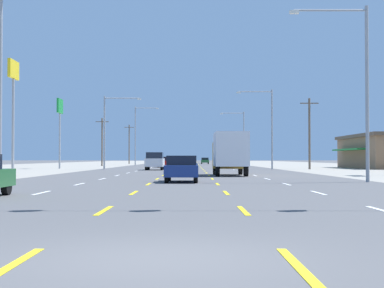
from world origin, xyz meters
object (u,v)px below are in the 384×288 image
object	(u,v)px
sedan_center_turn_mid	(188,166)
streetlight_left_row_2	(140,132)
streetlight_left_row_0	(11,71)
pole_sign_left_row_1	(16,87)
streetlight_right_row_1	(271,123)
suv_inner_left_far	(158,161)
sedan_inner_right_distant_a	(208,161)
hatchback_inner_left_farthest	(166,162)
streetlight_right_row_2	(244,134)
streetlight_right_row_0	(362,79)
streetlight_left_row_1	(112,126)
sedan_center_turn_near	(185,168)
pole_sign_left_row_2	(63,114)
box_truck_inner_right_midfar	(233,151)
sedan_far_right_farther	(243,162)

from	to	relation	value
sedan_center_turn_mid	streetlight_left_row_2	xyz separation A→B (m)	(-9.69, 66.29, 5.56)
sedan_center_turn_mid	streetlight_left_row_2	bearing A→B (deg)	98.32
streetlight_left_row_0	streetlight_left_row_2	xyz separation A→B (m)	(-0.02, 76.88, 0.18)
streetlight_left_row_0	pole_sign_left_row_1	bearing A→B (deg)	106.07
sedan_center_turn_mid	streetlight_right_row_1	size ratio (longest dim) A/B	0.47
suv_inner_left_far	sedan_inner_right_distant_a	xyz separation A→B (m)	(7.18, 69.54, -0.27)
sedan_center_turn_mid	suv_inner_left_far	size ratio (longest dim) A/B	0.92
hatchback_inner_left_farthest	pole_sign_left_row_1	distance (m)	39.02
streetlight_right_row_2	pole_sign_left_row_1	bearing A→B (deg)	-111.07
sedan_inner_right_distant_a	streetlight_right_row_2	xyz separation A→B (m)	(6.23, -26.30, 5.07)
streetlight_right_row_0	streetlight_left_row_1	distance (m)	43.03
sedan_center_turn_near	pole_sign_left_row_1	distance (m)	21.41
pole_sign_left_row_2	pole_sign_left_row_1	bearing A→B (deg)	-85.32
sedan_inner_right_distant_a	pole_sign_left_row_2	xyz separation A→B (m)	(-19.69, -61.74, 6.14)
pole_sign_left_row_1	streetlight_left_row_1	world-z (taller)	pole_sign_left_row_1
hatchback_inner_left_farthest	streetlight_right_row_2	size ratio (longest dim) A/B	0.39
box_truck_inner_right_midfar	pole_sign_left_row_2	world-z (taller)	pole_sign_left_row_2
sedan_inner_right_distant_a	streetlight_right_row_1	size ratio (longest dim) A/B	0.47
pole_sign_left_row_2	streetlight_left_row_0	world-z (taller)	streetlight_left_row_0
streetlight_left_row_2	streetlight_right_row_2	xyz separation A→B (m)	(19.41, 0.00, -0.49)
streetlight_right_row_1	box_truck_inner_right_midfar	bearing A→B (deg)	-103.64
box_truck_inner_right_midfar	sedan_inner_right_distant_a	bearing A→B (deg)	89.93
sedan_center_turn_mid	pole_sign_left_row_1	xyz separation A→B (m)	(-14.05, 4.59, 6.36)
sedan_far_right_farther	pole_sign_left_row_2	world-z (taller)	pole_sign_left_row_2
sedan_center_turn_near	pole_sign_left_row_1	bearing A→B (deg)	133.12
sedan_inner_right_distant_a	streetlight_right_row_0	distance (m)	103.49
hatchback_inner_left_farthest	pole_sign_left_row_1	xyz separation A→B (m)	(-10.43, -37.07, 6.34)
suv_inner_left_far	streetlight_right_row_1	size ratio (longest dim) A/B	0.51
pole_sign_left_row_1	streetlight_left_row_2	bearing A→B (deg)	85.96
streetlight_right_row_0	streetlight_left_row_1	bearing A→B (deg)	116.69
streetlight_left_row_2	sedan_center_turn_near	bearing A→B (deg)	-82.85
sedan_center_turn_near	streetlight_left_row_2	xyz separation A→B (m)	(-9.62, 76.63, 5.56)
sedan_center_turn_mid	suv_inner_left_far	bearing A→B (deg)	99.08
sedan_inner_right_distant_a	pole_sign_left_row_1	xyz separation A→B (m)	(-17.54, -88.00, 6.36)
suv_inner_left_far	streetlight_right_row_0	size ratio (longest dim) A/B	0.50
pole_sign_left_row_1	sedan_inner_right_distant_a	bearing A→B (deg)	78.73
streetlight_left_row_0	streetlight_right_row_0	size ratio (longest dim) A/B	1.08
streetlight_left_row_0	streetlight_left_row_1	size ratio (longest dim) A/B	1.20
box_truck_inner_right_midfar	streetlight_left_row_0	bearing A→B (deg)	-136.75
sedan_inner_right_distant_a	streetlight_left_row_1	distance (m)	66.20
pole_sign_left_row_2	streetlight_left_row_0	bearing A→B (deg)	-81.06
sedan_center_turn_mid	streetlight_right_row_1	xyz separation A→B (m)	(9.73, 27.85, 4.87)
sedan_center_turn_near	streetlight_left_row_0	world-z (taller)	streetlight_left_row_0
hatchback_inner_left_farthest	streetlight_left_row_0	size ratio (longest dim) A/B	0.37
sedan_far_right_farther	streetlight_left_row_2	distance (m)	31.82
sedan_center_turn_mid	sedan_inner_right_distant_a	xyz separation A→B (m)	(3.49, 92.59, 0.00)
hatchback_inner_left_farthest	streetlight_right_row_1	world-z (taller)	streetlight_right_row_1
sedan_center_turn_mid	streetlight_left_row_1	distance (m)	29.79
sedan_center_turn_mid	pole_sign_left_row_2	size ratio (longest dim) A/B	0.51
streetlight_left_row_0	streetlight_right_row_1	world-z (taller)	streetlight_left_row_0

